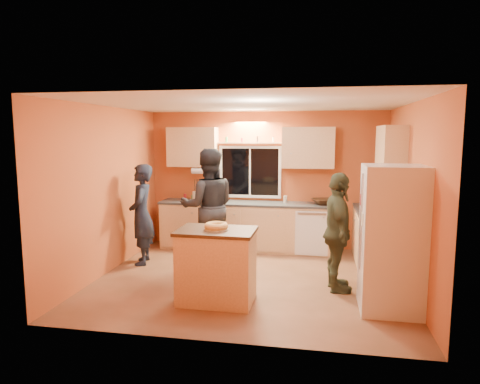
% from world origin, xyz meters
% --- Properties ---
extents(ground, '(4.50, 4.50, 0.00)m').
position_xyz_m(ground, '(0.00, 0.00, 0.00)').
color(ground, brown).
rests_on(ground, ground).
extents(room_shell, '(4.54, 4.04, 2.61)m').
position_xyz_m(room_shell, '(0.12, 0.41, 1.62)').
color(room_shell, '#B4582E').
rests_on(room_shell, ground).
extents(back_counter, '(4.23, 0.62, 0.90)m').
position_xyz_m(back_counter, '(0.01, 1.70, 0.45)').
color(back_counter, tan).
rests_on(back_counter, ground).
extents(right_counter, '(0.62, 1.84, 0.90)m').
position_xyz_m(right_counter, '(1.95, 0.50, 0.45)').
color(right_counter, tan).
rests_on(right_counter, ground).
extents(refrigerator, '(0.72, 0.70, 1.80)m').
position_xyz_m(refrigerator, '(1.89, -0.80, 0.90)').
color(refrigerator, silver).
rests_on(refrigerator, ground).
extents(island, '(1.00, 0.69, 0.96)m').
position_xyz_m(island, '(-0.28, -0.92, 0.49)').
color(island, tan).
rests_on(island, ground).
extents(bundt_pastry, '(0.31, 0.31, 0.09)m').
position_xyz_m(bundt_pastry, '(-0.28, -0.92, 1.00)').
color(bundt_pastry, tan).
rests_on(bundt_pastry, island).
extents(person_left, '(0.55, 0.70, 1.68)m').
position_xyz_m(person_left, '(-1.90, 0.49, 0.84)').
color(person_left, black).
rests_on(person_left, ground).
extents(person_center, '(1.12, 0.98, 1.94)m').
position_xyz_m(person_center, '(-0.81, 0.70, 0.97)').
color(person_center, black).
rests_on(person_center, ground).
extents(person_right, '(0.51, 1.01, 1.65)m').
position_xyz_m(person_right, '(1.27, -0.23, 0.83)').
color(person_right, '#373A25').
rests_on(person_right, ground).
extents(mixing_bowl, '(0.53, 0.53, 0.10)m').
position_xyz_m(mixing_bowl, '(1.10, 1.72, 0.95)').
color(mixing_bowl, '#332111').
rests_on(mixing_bowl, back_counter).
extents(utensil_crock, '(0.14, 0.14, 0.17)m').
position_xyz_m(utensil_crock, '(-1.32, 1.75, 0.99)').
color(utensil_crock, beige).
rests_on(utensil_crock, back_counter).
extents(potted_plant, '(0.28, 0.25, 0.27)m').
position_xyz_m(potted_plant, '(1.97, -0.07, 1.03)').
color(potted_plant, gray).
rests_on(potted_plant, right_counter).
extents(red_box, '(0.20, 0.18, 0.07)m').
position_xyz_m(red_box, '(1.98, 1.23, 0.94)').
color(red_box, '#A6191C').
rests_on(red_box, right_counter).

